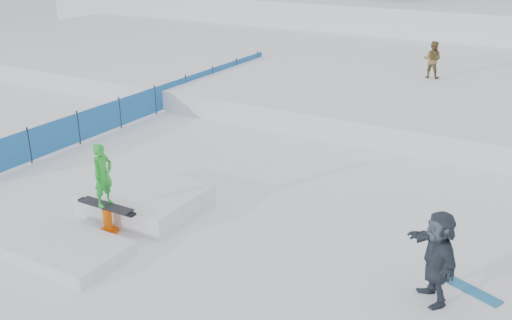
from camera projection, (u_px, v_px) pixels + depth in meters
The scene contains 8 objects.
ground at pixel (193, 228), 13.03m from camera, with size 120.00×120.00×0.00m, color white.
snow_berm at pixel (467, 19), 36.72m from camera, with size 60.00×14.00×2.40m, color white.
snow_midrise at pixel (402, 74), 25.75m from camera, with size 50.00×18.00×0.80m, color white.
safety_fence at pixel (155, 100), 21.17m from camera, with size 0.05×16.00×1.10m.
walker_olive at pixel (432, 60), 23.11m from camera, with size 0.73×0.57×1.50m, color brown.
spectator_dark at pixel (437, 257), 10.16m from camera, with size 1.66×0.53×1.79m, color #303B48.
loose_board_teal at pixel (466, 287), 10.82m from camera, with size 1.40×0.28×0.03m, color teal.
jib_rail_feature at pixel (125, 210), 13.22m from camera, with size 2.60×4.40×2.11m.
Camera 1 is at (7.04, -9.26, 6.24)m, focal length 40.00 mm.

